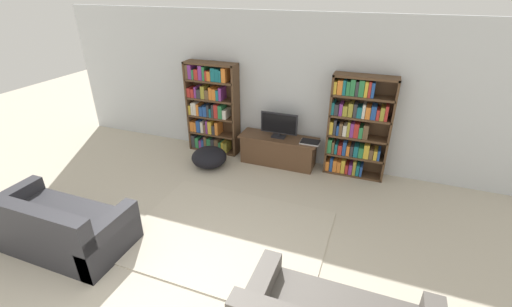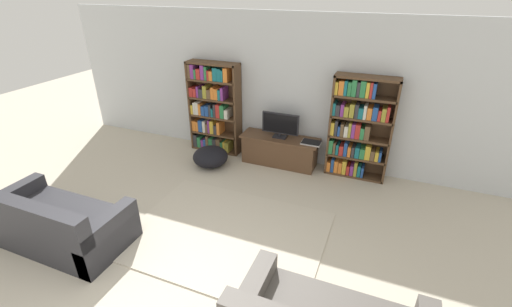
{
  "view_description": "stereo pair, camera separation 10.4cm",
  "coord_description": "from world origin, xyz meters",
  "views": [
    {
      "loc": [
        1.63,
        -1.42,
        3.02
      ],
      "look_at": [
        0.01,
        2.86,
        0.7
      ],
      "focal_mm": 24.0,
      "sensor_mm": 36.0,
      "label": 1
    },
    {
      "loc": [
        1.73,
        -1.38,
        3.02
      ],
      "look_at": [
        0.01,
        2.86,
        0.7
      ],
      "focal_mm": 24.0,
      "sensor_mm": 36.0,
      "label": 2
    }
  ],
  "objects": [
    {
      "name": "couch_left_sectional",
      "position": [
        -1.91,
        0.87,
        0.27
      ],
      "size": [
        1.79,
        0.89,
        0.8
      ],
      "color": "#2D2D33",
      "rests_on": "ground_plane"
    },
    {
      "name": "tv_stand",
      "position": [
        0.04,
        3.94,
        0.26
      ],
      "size": [
        1.4,
        0.46,
        0.53
      ],
      "color": "brown",
      "rests_on": "ground_plane"
    },
    {
      "name": "beanbag_ottoman",
      "position": [
        -1.09,
        3.4,
        0.17
      ],
      "size": [
        0.63,
        0.63,
        0.35
      ],
      "primitive_type": "ellipsoid",
      "color": "black",
      "rests_on": "ground_plane"
    },
    {
      "name": "wall_back",
      "position": [
        0.0,
        4.23,
        1.3
      ],
      "size": [
        8.8,
        0.06,
        2.6
      ],
      "color": "silver",
      "rests_on": "ground_plane"
    },
    {
      "name": "television",
      "position": [
        0.04,
        3.93,
        0.76
      ],
      "size": [
        0.66,
        0.16,
        0.45
      ],
      "color": "black",
      "rests_on": "tv_stand"
    },
    {
      "name": "bookshelf_right",
      "position": [
        1.33,
        4.05,
        0.86
      ],
      "size": [
        0.99,
        0.3,
        1.73
      ],
      "color": "#513823",
      "rests_on": "ground_plane"
    },
    {
      "name": "bookshelf_left",
      "position": [
        -1.35,
        4.05,
        0.86
      ],
      "size": [
        0.99,
        0.3,
        1.73
      ],
      "color": "#513823",
      "rests_on": "ground_plane"
    },
    {
      "name": "laptop",
      "position": [
        0.62,
        3.9,
        0.54
      ],
      "size": [
        0.33,
        0.24,
        0.03
      ],
      "color": "#B7B7BC",
      "rests_on": "tv_stand"
    },
    {
      "name": "area_rug",
      "position": [
        0.02,
        1.79,
        0.01
      ],
      "size": [
        2.53,
        1.94,
        0.02
      ],
      "color": "beige",
      "rests_on": "ground_plane"
    }
  ]
}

